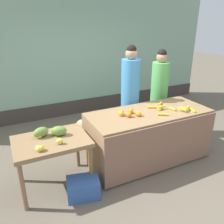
# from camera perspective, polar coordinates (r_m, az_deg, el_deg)

# --- Properties ---
(ground_plane) EXTENTS (24.00, 24.00, 0.00)m
(ground_plane) POSITION_cam_1_polar(r_m,az_deg,el_deg) (4.08, 4.90, -12.30)
(ground_plane) COLOR #665B4C
(market_wall_back) EXTENTS (7.44, 0.23, 3.20)m
(market_wall_back) POSITION_cam_1_polar(r_m,az_deg,el_deg) (5.86, -8.52, 14.67)
(market_wall_back) COLOR #8CB299
(market_wall_back) RESTS_ON ground
(fruit_stall_counter) EXTENTS (2.04, 0.89, 0.89)m
(fruit_stall_counter) POSITION_cam_1_polar(r_m,az_deg,el_deg) (3.99, 8.97, -5.94)
(fruit_stall_counter) COLOR olive
(fruit_stall_counter) RESTS_ON ground
(side_table_wooden) EXTENTS (1.02, 0.73, 0.76)m
(side_table_wooden) POSITION_cam_1_polar(r_m,az_deg,el_deg) (3.33, -14.75, -8.17)
(side_table_wooden) COLOR olive
(side_table_wooden) RESTS_ON ground
(banana_bunch_pile) EXTENTS (0.66, 0.63, 0.07)m
(banana_bunch_pile) POSITION_cam_1_polar(r_m,az_deg,el_deg) (3.96, 14.51, 0.87)
(banana_bunch_pile) COLOR yellow
(banana_bunch_pile) RESTS_ON fruit_stall_counter
(orange_pile) EXTENTS (0.32, 0.24, 0.09)m
(orange_pile) POSITION_cam_1_polar(r_m,az_deg,el_deg) (3.61, 4.23, -0.29)
(orange_pile) COLOR orange
(orange_pile) RESTS_ON fruit_stall_counter
(mango_papaya_pile) EXTENTS (0.51, 0.54, 0.14)m
(mango_papaya_pile) POSITION_cam_1_polar(r_m,az_deg,el_deg) (3.31, -15.43, -5.20)
(mango_papaya_pile) COLOR yellow
(mango_papaya_pile) RESTS_ON side_table_wooden
(vendor_woman_blue_shirt) EXTENTS (0.34, 0.34, 1.89)m
(vendor_woman_blue_shirt) POSITION_cam_1_polar(r_m,az_deg,el_deg) (4.34, 4.50, 3.97)
(vendor_woman_blue_shirt) COLOR #33333D
(vendor_woman_blue_shirt) RESTS_ON ground
(vendor_woman_green_shirt) EXTENTS (0.34, 0.34, 1.77)m
(vendor_woman_green_shirt) POSITION_cam_1_polar(r_m,az_deg,el_deg) (4.79, 11.57, 4.55)
(vendor_woman_green_shirt) COLOR #33333D
(vendor_woman_green_shirt) RESTS_ON ground
(produce_crate) EXTENTS (0.50, 0.41, 0.26)m
(produce_crate) POSITION_cam_1_polar(r_m,az_deg,el_deg) (3.37, -7.16, -18.13)
(produce_crate) COLOR #3359A5
(produce_crate) RESTS_ON ground
(produce_sack) EXTENTS (0.45, 0.47, 0.55)m
(produce_sack) POSITION_cam_1_polar(r_m,az_deg,el_deg) (4.44, -7.22, -5.20)
(produce_sack) COLOR tan
(produce_sack) RESTS_ON ground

